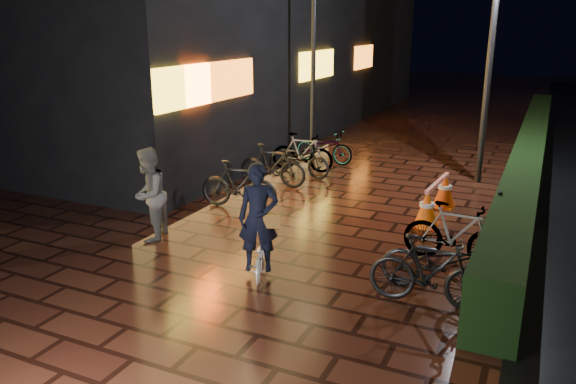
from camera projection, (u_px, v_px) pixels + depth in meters
The scene contains 11 objects.
ground at pixel (303, 253), 9.93m from camera, with size 80.00×80.00×0.00m, color #381911.
hedge at pixel (530, 153), 15.39m from camera, with size 0.70×20.00×1.00m, color black.
bystander_person at pixel (149, 195), 10.32m from camera, with size 0.85×0.66×1.75m, color #5D5D60.
storefront_block at pixel (202, 8), 22.46m from camera, with size 12.09×22.00×9.00m.
lamp_post_hedge at pixel (490, 53), 13.52m from camera, with size 0.56×0.24×5.84m.
lamp_post_sf at pixel (313, 66), 16.05m from camera, with size 0.48×0.15×4.98m.
cyclist at pixel (259, 235), 8.87m from camera, with size 0.93×1.36×1.85m.
traffic_barrier at pixel (436, 199), 11.71m from camera, with size 0.58×1.92×0.77m.
cart_assembly at pixel (510, 215), 10.20m from camera, with size 0.65×0.68×1.09m.
parked_bikes_storefront at pixel (291, 160), 14.55m from camera, with size 2.07×5.44×1.05m.
parked_bikes_hedge at pixel (443, 255), 8.54m from camera, with size 1.87×2.28×1.05m.
Camera 1 is at (3.65, -8.45, 3.89)m, focal length 35.00 mm.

